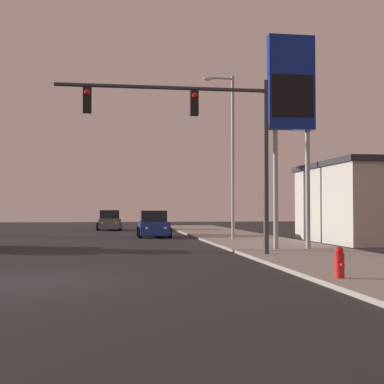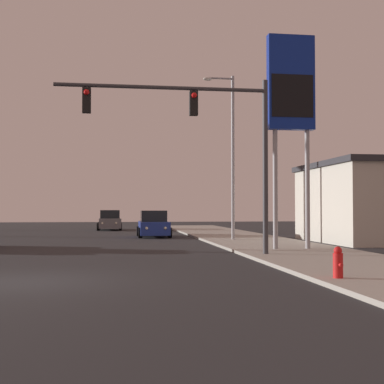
# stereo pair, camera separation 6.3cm
# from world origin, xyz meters

# --- Properties ---
(ground_plane) EXTENTS (120.00, 120.00, 0.00)m
(ground_plane) POSITION_xyz_m (0.00, 0.00, 0.00)
(ground_plane) COLOR #28282B
(sidewalk_right) EXTENTS (5.00, 60.00, 0.12)m
(sidewalk_right) POSITION_xyz_m (9.50, 10.00, 0.06)
(sidewalk_right) COLOR #9E998E
(sidewalk_right) RESTS_ON ground
(car_grey) EXTENTS (2.04, 4.34, 1.68)m
(car_grey) POSITION_xyz_m (1.69, 32.32, 0.76)
(car_grey) COLOR slate
(car_grey) RESTS_ON ground
(car_blue) EXTENTS (2.04, 4.32, 1.68)m
(car_blue) POSITION_xyz_m (4.61, 20.51, 0.76)
(car_blue) COLOR navy
(car_blue) RESTS_ON ground
(traffic_light_mast) EXTENTS (7.84, 0.36, 6.50)m
(traffic_light_mast) POSITION_xyz_m (5.50, 5.77, 4.75)
(traffic_light_mast) COLOR #38383D
(traffic_light_mast) RESTS_ON sidewalk_right
(street_lamp) EXTENTS (1.74, 0.24, 9.00)m
(street_lamp) POSITION_xyz_m (8.46, 15.10, 5.12)
(street_lamp) COLOR #99999E
(street_lamp) RESTS_ON sidewalk_right
(gas_station_sign) EXTENTS (2.00, 0.42, 9.00)m
(gas_station_sign) POSITION_xyz_m (9.53, 8.01, 6.62)
(gas_station_sign) COLOR #99999E
(gas_station_sign) RESTS_ON sidewalk_right
(fire_hydrant) EXTENTS (0.24, 0.34, 0.76)m
(fire_hydrant) POSITION_xyz_m (7.57, -1.24, 0.49)
(fire_hydrant) COLOR red
(fire_hydrant) RESTS_ON sidewalk_right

